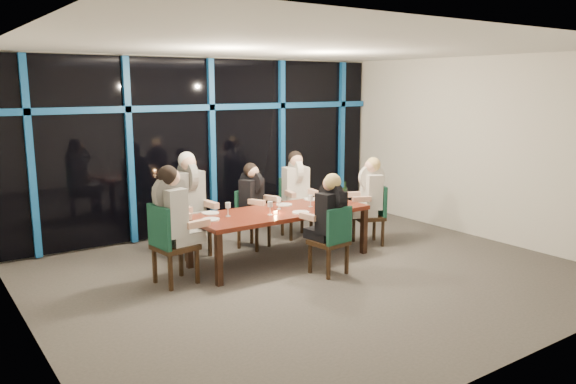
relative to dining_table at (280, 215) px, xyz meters
name	(u,v)px	position (x,y,z in m)	size (l,w,h in m)	color
room	(315,125)	(0.00, -0.80, 1.34)	(7.04, 7.00, 3.02)	#544E4A
window_wall	(211,143)	(0.01, 2.13, 0.87)	(6.86, 0.43, 2.94)	black
dining_table	(280,215)	(0.00, 0.00, 0.00)	(2.60, 1.00, 0.75)	maroon
chair_far_left	(187,216)	(-0.98, 1.04, -0.09)	(0.54, 0.54, 1.07)	#301E10
chair_far_mid	(250,215)	(-0.01, 0.85, -0.17)	(0.56, 0.56, 0.92)	#301E10
chair_far_right	(295,204)	(0.97, 1.00, -0.13)	(0.54, 0.54, 0.99)	#301E10
chair_end_left	(168,240)	(-1.75, -0.05, -0.09)	(0.55, 0.55, 1.06)	#301E10
chair_end_right	(373,211)	(1.72, -0.13, -0.15)	(0.58, 0.58, 0.96)	#301E10
chair_near_mid	(333,237)	(0.22, -0.95, -0.15)	(0.49, 0.49, 0.95)	#301E10
diner_far_left	(190,189)	(-0.97, 0.95, 0.34)	(0.55, 0.69, 1.04)	black
diner_far_mid	(253,193)	(0.02, 0.77, 0.20)	(0.57, 0.63, 0.90)	black
diner_far_right	(297,182)	(0.95, 0.91, 0.27)	(0.55, 0.66, 0.97)	silver
diner_end_left	(173,207)	(-1.66, -0.04, 0.32)	(0.69, 0.56, 1.03)	black
diner_end_right	(369,188)	(1.65, -0.10, 0.24)	(0.66, 0.59, 0.94)	silver
diner_near_mid	(329,209)	(0.21, -0.87, 0.22)	(0.50, 0.61, 0.92)	black
plate_far_left	(210,213)	(-0.92, 0.39, 0.08)	(0.24, 0.24, 0.01)	white
plate_far_mid	(284,205)	(0.25, 0.26, 0.08)	(0.24, 0.24, 0.01)	white
plate_far_right	(311,199)	(0.84, 0.36, 0.08)	(0.24, 0.24, 0.01)	white
plate_end_left	(211,219)	(-1.10, 0.04, 0.08)	(0.24, 0.24, 0.01)	white
plate_end_right	(335,200)	(1.12, 0.10, 0.08)	(0.24, 0.24, 0.01)	white
plate_near_mid	(301,212)	(0.14, -0.31, 0.08)	(0.24, 0.24, 0.01)	white
wine_bottle	(345,195)	(1.08, -0.16, 0.20)	(0.08, 0.08, 0.34)	black
water_pitcher	(332,199)	(0.85, -0.15, 0.16)	(0.11, 0.10, 0.18)	silver
tea_light	(276,212)	(-0.16, -0.13, 0.08)	(0.05, 0.05, 0.03)	#F9A54A
wine_glass_a	(270,205)	(-0.28, -0.17, 0.21)	(0.07, 0.07, 0.19)	silver
wine_glass_b	(279,201)	(0.03, 0.08, 0.19)	(0.07, 0.07, 0.17)	silver
wine_glass_c	(311,198)	(0.51, -0.06, 0.20)	(0.07, 0.07, 0.18)	white
wine_glass_d	(228,206)	(-0.80, 0.10, 0.21)	(0.07, 0.07, 0.19)	white
wine_glass_e	(321,195)	(0.82, 0.09, 0.19)	(0.06, 0.06, 0.17)	white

